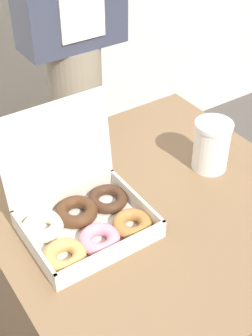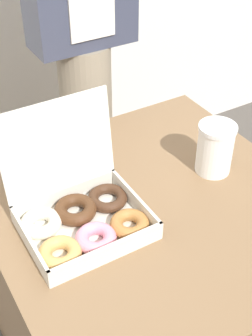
% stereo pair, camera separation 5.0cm
% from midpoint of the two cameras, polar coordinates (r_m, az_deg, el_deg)
% --- Properties ---
extents(table, '(0.81, 0.82, 0.74)m').
position_cam_midpoint_polar(table, '(1.47, 3.65, -14.88)').
color(table, brown).
rests_on(table, ground_plane).
extents(donut_box, '(0.31, 0.27, 0.28)m').
position_cam_midpoint_polar(donut_box, '(1.12, -4.28, -5.59)').
color(donut_box, silver).
rests_on(donut_box, table).
extents(coffee_cup, '(0.10, 0.10, 0.14)m').
position_cam_midpoint_polar(coffee_cup, '(1.29, 11.90, 2.35)').
color(coffee_cup, white).
rests_on(coffee_cup, table).
extents(person_customer, '(0.34, 0.22, 1.72)m').
position_cam_midpoint_polar(person_customer, '(1.59, -4.55, 17.76)').
color(person_customer, gray).
rests_on(person_customer, ground_plane).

